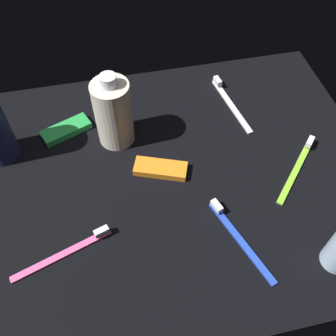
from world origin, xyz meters
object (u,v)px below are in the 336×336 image
object	(u,v)px
toothbrush_pink	(68,251)
snack_bar_green	(66,130)
toothbrush_blue	(237,235)
toothbrush_lime	(298,165)
toothbrush_white	(229,101)
bodywash_bottle	(113,113)
cream_tin_left	(111,105)
snack_bar_orange	(161,169)

from	to	relation	value
toothbrush_pink	snack_bar_green	bearing A→B (deg)	87.50
toothbrush_blue	snack_bar_green	distance (cm)	42.18
toothbrush_lime	toothbrush_pink	size ratio (longest dim) A/B	0.80
toothbrush_lime	toothbrush_white	xyz separation A→B (cm)	(-7.80, 20.52, 0.00)
toothbrush_white	snack_bar_green	world-z (taller)	toothbrush_white
toothbrush_lime	snack_bar_green	distance (cm)	48.84
bodywash_bottle	toothbrush_pink	xyz separation A→B (cm)	(-11.72, -24.25, -6.83)
toothbrush_pink	snack_bar_green	size ratio (longest dim) A/B	1.68
toothbrush_blue	toothbrush_pink	bearing A→B (deg)	173.40
toothbrush_lime	cream_tin_left	size ratio (longest dim) A/B	2.29
bodywash_bottle	snack_bar_green	world-z (taller)	bodywash_bottle
toothbrush_white	snack_bar_orange	distance (cm)	24.77
toothbrush_white	snack_bar_orange	bearing A→B (deg)	-141.08
bodywash_bottle	toothbrush_white	size ratio (longest dim) A/B	0.93
toothbrush_lime	toothbrush_white	size ratio (longest dim) A/B	0.78
snack_bar_orange	bodywash_bottle	bearing A→B (deg)	145.39
bodywash_bottle	toothbrush_lime	size ratio (longest dim) A/B	1.19
snack_bar_orange	cream_tin_left	size ratio (longest dim) A/B	1.71
snack_bar_green	snack_bar_orange	distance (cm)	22.90
bodywash_bottle	toothbrush_pink	bearing A→B (deg)	-115.78
toothbrush_blue	toothbrush_white	xyz separation A→B (cm)	(8.98, 32.60, 0.00)
toothbrush_white	snack_bar_green	xyz separation A→B (cm)	(-37.01, -1.09, 0.14)
snack_bar_green	toothbrush_blue	bearing A→B (deg)	-70.39
toothbrush_pink	snack_bar_orange	bearing A→B (deg)	35.76
toothbrush_blue	toothbrush_lime	size ratio (longest dim) A/B	1.25
cream_tin_left	snack_bar_orange	bearing A→B (deg)	-69.38
toothbrush_lime	cream_tin_left	distance (cm)	42.23
toothbrush_pink	cream_tin_left	distance (cm)	35.16
toothbrush_white	snack_bar_green	bearing A→B (deg)	-178.32
toothbrush_white	toothbrush_blue	bearing A→B (deg)	-105.40
toothbrush_white	snack_bar_green	size ratio (longest dim) A/B	1.73
toothbrush_pink	snack_bar_orange	distance (cm)	23.38
toothbrush_lime	toothbrush_pink	xyz separation A→B (cm)	(-46.04, -8.70, 0.00)
toothbrush_white	cream_tin_left	bearing A→B (deg)	171.53
snack_bar_green	cream_tin_left	distance (cm)	11.56
toothbrush_blue	toothbrush_pink	distance (cm)	29.45
toothbrush_lime	snack_bar_green	xyz separation A→B (cm)	(-44.81, 19.43, 0.14)
snack_bar_green	snack_bar_orange	bearing A→B (deg)	-61.24
toothbrush_lime	toothbrush_pink	world-z (taller)	same
toothbrush_white	cream_tin_left	world-z (taller)	same
toothbrush_pink	toothbrush_lime	bearing A→B (deg)	10.71
snack_bar_green	cream_tin_left	bearing A→B (deg)	3.86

